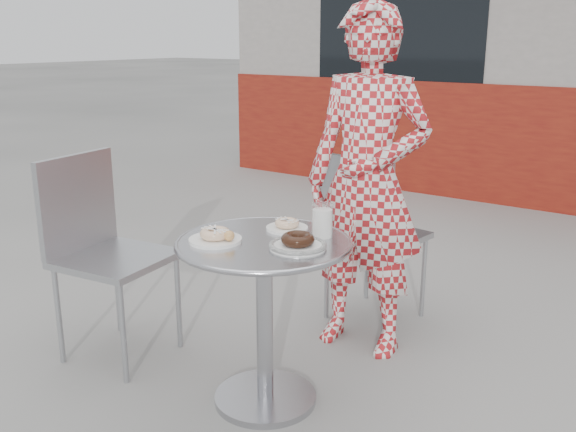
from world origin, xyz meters
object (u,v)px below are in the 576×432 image
Objects in this scene: seated_person at (367,183)px; plate_far at (287,225)px; plate_checker at (298,244)px; milk_cup at (322,222)px; chair_left at (117,297)px; plate_near at (216,236)px; bistro_table at (264,282)px; chair_far at (374,269)px.

seated_person is 9.47× the size of plate_far.
plate_checker is 0.17m from milk_cup.
plate_near is (0.64, -0.05, 0.41)m from chair_left.
milk_cup is (-0.00, 0.16, 0.04)m from plate_checker.
chair_left is at bearing -163.46° from plate_far.
bistro_table is 0.78× the size of chair_far.
plate_near is at bearing 91.02° from chair_far.
plate_near reaches higher than bistro_table.
plate_near reaches higher than plate_far.
chair_left is (-0.75, -0.99, 0.01)m from chair_far.
plate_far is at bearing -80.45° from chair_left.
bistro_table is 4.09× the size of plate_far.
plate_far is (0.76, 0.23, 0.40)m from chair_left.
bistro_table is at bearing -133.14° from milk_cup.
chair_far is at bearing 102.49° from milk_cup.
chair_far is at bearing 90.71° from plate_far.
seated_person reaches higher than chair_far.
bistro_table is 0.24m from plate_far.
bistro_table is at bearing -92.30° from chair_left.
plate_near is (-0.13, -0.11, 0.18)m from bistro_table.
chair_left is at bearing 175.72° from plate_near.
plate_near is at bearing -101.27° from chair_left.
chair_left is at bearing -143.99° from seated_person.
plate_far is 0.17m from milk_cup.
plate_far is (-0.01, 0.16, 0.18)m from bistro_table.
chair_left is at bearing 60.14° from chair_far.
chair_far reaches higher than plate_near.
seated_person is 0.50m from milk_cup.
plate_checker is at bearing -87.38° from seated_person.
chair_left is 7.03× the size of milk_cup.
bistro_table is 3.43× the size of plate_near.
bistro_table is 5.21× the size of milk_cup.
seated_person is at bearing 74.83° from plate_near.
chair_left reaches higher than plate_far.
milk_cup reaches higher than plate_far.
bistro_table is 0.96m from chair_far.
chair_left reaches higher than plate_near.
plate_checker is at bearing 21.29° from plate_near.
plate_far is 0.84× the size of plate_near.
seated_person is (0.84, 0.71, 0.49)m from chair_left.
plate_checker is (0.17, -0.93, 0.42)m from chair_far.
chair_left reaches higher than milk_cup.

